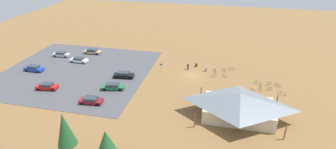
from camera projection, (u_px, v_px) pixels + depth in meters
ground at (192, 75)px, 63.23m from camera, size 160.00×160.00×0.00m
parking_lot_asphalt at (77, 71)px, 65.26m from camera, size 34.78×32.85×0.05m
bike_pavilion at (239, 104)px, 47.06m from camera, size 14.73×9.90×4.76m
trash_bin at (196, 65)px, 67.50m from camera, size 0.60×0.60×0.90m
lot_sign at (161, 66)px, 64.36m from camera, size 0.56×0.08×2.20m
pine_center at (65, 130)px, 36.79m from camera, size 2.74×2.74×7.73m
pine_far_west at (106, 142)px, 36.44m from camera, size 2.90×2.90×5.69m
bicycle_black_lone_west at (215, 71)px, 64.67m from camera, size 0.78×1.56×0.80m
bicycle_blue_by_bin at (258, 83)px, 59.08m from camera, size 1.64×0.86×0.84m
bicycle_white_yard_right at (213, 75)px, 62.24m from camera, size 1.61×0.83×0.92m
bicycle_yellow_mid_cluster at (232, 69)px, 65.65m from camera, size 1.69×0.48×0.79m
bicycle_red_lone_east at (269, 89)px, 56.52m from camera, size 1.59×0.71×0.86m
bicycle_green_edge_north at (224, 70)px, 64.92m from camera, size 1.24×1.25×0.91m
bicycle_teal_yard_front at (269, 84)px, 58.61m from camera, size 1.56×1.07×0.86m
bicycle_silver_near_sign at (282, 93)px, 54.95m from camera, size 1.67×0.74×0.88m
bicycle_purple_near_porch at (253, 91)px, 55.87m from camera, size 0.96×1.52×0.87m
bicycle_orange_front_row at (260, 88)px, 56.84m from camera, size 0.48×1.79×0.89m
bicycle_black_back_row at (278, 85)px, 58.14m from camera, size 1.15×1.27×0.80m
bicycle_blue_trailside at (224, 76)px, 62.05m from camera, size 1.31×1.12×0.82m
car_tan_inner_stall at (92, 51)px, 75.14m from camera, size 4.82×2.00×1.35m
car_white_front_row at (79, 60)px, 69.75m from camera, size 4.59×1.87×1.30m
car_black_back_corner at (124, 75)px, 61.73m from camera, size 4.79×2.28×1.44m
car_green_aisle_side at (113, 86)px, 56.80m from camera, size 5.04×2.68×1.36m
car_silver_by_curb at (61, 54)px, 73.26m from camera, size 4.58×2.02×1.31m
car_red_second_row at (47, 86)px, 56.84m from camera, size 4.61×2.47×1.41m
car_blue_mid_lot at (34, 68)px, 64.94m from camera, size 4.70×1.81×1.40m
car_maroon_far_end at (91, 100)px, 51.91m from camera, size 4.62×2.29×1.30m
visitor_crossing_yard at (188, 66)px, 65.71m from camera, size 0.39×0.36×1.69m
visitor_at_bikes at (206, 68)px, 64.76m from camera, size 0.36×0.36×1.67m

